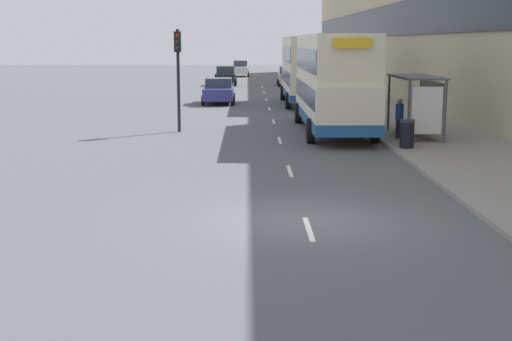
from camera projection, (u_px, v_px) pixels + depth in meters
name	position (u px, v px, depth m)	size (l,w,h in m)	color
ground_plane	(306.00, 220.00, 16.19)	(220.00, 220.00, 0.00)	#515156
pavement	(350.00, 94.00, 54.14)	(5.00, 93.00, 0.14)	gray
terrace_facade	(406.00, 12.00, 53.10)	(3.10, 93.00, 12.35)	#C6B793
lane_mark_0	(309.00, 229.00, 15.41)	(0.12, 2.00, 0.01)	silver
lane_mark_1	(290.00, 171.00, 22.32)	(0.12, 2.00, 0.01)	silver
lane_mark_2	(280.00, 140.00, 29.23)	(0.12, 2.00, 0.01)	silver
lane_mark_3	(274.00, 122.00, 36.14)	(0.12, 2.00, 0.01)	silver
lane_mark_4	(269.00, 109.00, 43.05)	(0.12, 2.00, 0.01)	silver
lane_mark_5	(266.00, 99.00, 49.96)	(0.12, 2.00, 0.01)	silver
lane_mark_6	(264.00, 92.00, 56.87)	(0.12, 2.00, 0.01)	silver
lane_mark_7	(262.00, 87.00, 63.78)	(0.12, 2.00, 0.01)	silver
bus_shelter	(422.00, 95.00, 28.94)	(1.60, 4.20, 2.48)	#4C4C51
double_decker_bus_near	(333.00, 81.00, 31.44)	(2.85, 10.96, 4.30)	beige
double_decker_bus_ahead	(305.00, 69.00, 45.58)	(2.85, 10.29, 4.30)	beige
car_0	(288.00, 76.00, 65.23)	(1.95, 4.34, 1.78)	#B7B799
car_1	(226.00, 76.00, 65.90)	(2.03, 4.44, 1.78)	black
car_2	(219.00, 91.00, 46.51)	(2.10, 4.23, 1.66)	navy
car_3	(241.00, 69.00, 83.04)	(1.97, 4.07, 1.83)	silver
pedestrian_at_shelter	(374.00, 105.00, 33.38)	(0.36, 0.36, 1.80)	#23232D
pedestrian_1	(399.00, 118.00, 28.79)	(0.32, 0.32, 1.60)	#23232D
litter_bin	(407.00, 134.00, 26.19)	(0.55, 0.55, 1.05)	black
traffic_light_far_kerb	(178.00, 63.00, 31.52)	(0.30, 0.32, 4.55)	black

